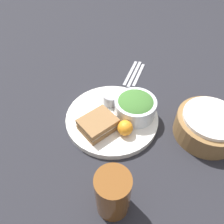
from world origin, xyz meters
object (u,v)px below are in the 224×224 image
at_px(salad_bowl, 135,106).
at_px(fork, 130,73).
at_px(drink_glass, 113,194).
at_px(dressing_cup, 111,98).
at_px(knife, 135,73).
at_px(spoon, 139,74).
at_px(plate, 112,118).
at_px(bread_basket, 208,125).
at_px(sandwich, 98,124).

relative_size(salad_bowl, fork, 0.78).
distance_m(drink_glass, fork, 0.55).
xyz_separation_m(dressing_cup, drink_glass, (0.31, 0.15, 0.03)).
height_order(knife, spoon, same).
bearing_deg(plate, bread_basket, 105.44).
relative_size(sandwich, drink_glass, 0.96).
bearing_deg(fork, plate, -176.20).
height_order(dressing_cup, fork, dressing_cup).
relative_size(plate, salad_bowl, 2.27).
bearing_deg(salad_bowl, bread_basket, 99.31).
bearing_deg(salad_bowl, spoon, -162.56).
xyz_separation_m(sandwich, dressing_cup, (-0.12, -0.01, -0.00)).
distance_m(fork, knife, 0.02).
height_order(dressing_cup, knife, dressing_cup).
bearing_deg(drink_glass, dressing_cup, -153.31).
relative_size(plate, knife, 1.70).
bearing_deg(salad_bowl, knife, -158.41).
bearing_deg(bread_basket, salad_bowl, -80.69).
bearing_deg(sandwich, drink_glass, 37.25).
bearing_deg(drink_glass, bread_basket, 153.39).
height_order(salad_bowl, fork, salad_bowl).
distance_m(sandwich, salad_bowl, 0.14).
bearing_deg(plate, drink_glass, 26.43).
bearing_deg(knife, plate, 180.00).
xyz_separation_m(salad_bowl, spoon, (-0.23, -0.07, -0.06)).
distance_m(salad_bowl, drink_glass, 0.30).
bearing_deg(dressing_cup, fork, -175.96).
xyz_separation_m(bread_basket, fork, (-0.19, -0.34, -0.04)).
bearing_deg(knife, spoon, -90.00).
distance_m(dressing_cup, knife, 0.22).
xyz_separation_m(salad_bowl, dressing_cup, (-0.01, -0.09, -0.02)).
bearing_deg(knife, dressing_cup, 173.48).
distance_m(fork, spoon, 0.04).
distance_m(dressing_cup, bread_basket, 0.32).
height_order(bread_basket, fork, bread_basket).
bearing_deg(dressing_cup, salad_bowl, 81.48).
bearing_deg(dressing_cup, sandwich, 6.58).
relative_size(fork, spoon, 1.11).
bearing_deg(fork, salad_bowl, -160.15).
relative_size(dressing_cup, spoon, 0.38).
bearing_deg(spoon, bread_basket, -128.26).
relative_size(drink_glass, spoon, 0.89).
relative_size(salad_bowl, dressing_cup, 2.28).
xyz_separation_m(drink_glass, bread_basket, (-0.33, 0.17, -0.03)).
relative_size(dressing_cup, bread_basket, 0.30).
bearing_deg(plate, knife, -174.28).
bearing_deg(sandwich, salad_bowl, 144.24).
relative_size(sandwich, spoon, 0.85).
bearing_deg(salad_bowl, sandwich, -35.76).
height_order(drink_glass, knife, drink_glass).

